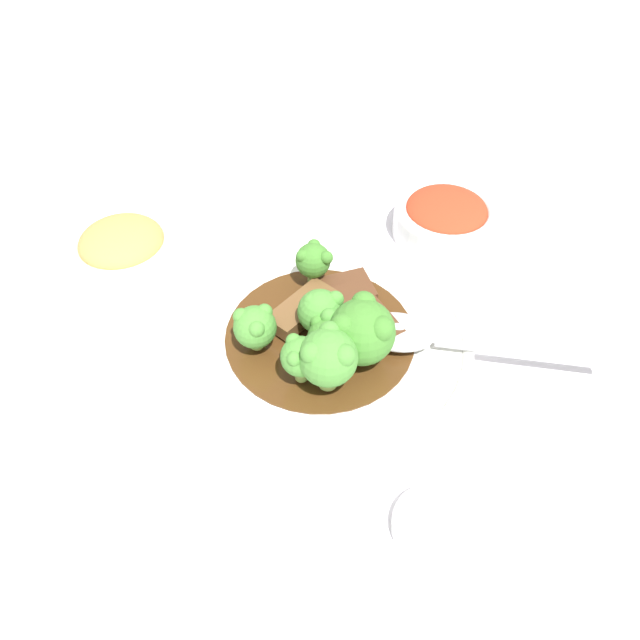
{
  "coord_description": "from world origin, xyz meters",
  "views": [
    {
      "loc": [
        -0.36,
        -0.03,
        0.42
      ],
      "look_at": [
        0.0,
        0.0,
        0.03
      ],
      "focal_mm": 35.0,
      "sensor_mm": 36.0,
      "label": 1
    }
  ],
  "objects_px": {
    "side_bowl_kimchi": "(445,217)",
    "sauce_dish": "(434,525)",
    "broccoli_floret_0": "(362,331)",
    "serving_spoon": "(416,338)",
    "beef_strip_2": "(345,290)",
    "broccoli_floret_5": "(325,315)",
    "broccoli_floret_2": "(255,326)",
    "broccoli_floret_6": "(313,260)",
    "broccoli_floret_1": "(301,356)",
    "beef_strip_0": "(362,316)",
    "broccoli_floret_4": "(328,337)",
    "side_bowl_appetizer": "(125,254)",
    "main_plate": "(320,338)",
    "beef_strip_1": "(302,309)",
    "broccoli_floret_3": "(328,357)"
  },
  "relations": [
    {
      "from": "broccoli_floret_4",
      "to": "sauce_dish",
      "type": "height_order",
      "value": "broccoli_floret_4"
    },
    {
      "from": "beef_strip_1",
      "to": "side_bowl_kimchi",
      "type": "relative_size",
      "value": 0.65
    },
    {
      "from": "broccoli_floret_6",
      "to": "sauce_dish",
      "type": "height_order",
      "value": "broccoli_floret_6"
    },
    {
      "from": "serving_spoon",
      "to": "side_bowl_kimchi",
      "type": "xyz_separation_m",
      "value": [
        0.17,
        -0.03,
        -0.0
      ]
    },
    {
      "from": "broccoli_floret_1",
      "to": "sauce_dish",
      "type": "xyz_separation_m",
      "value": [
        -0.11,
        -0.11,
        -0.04
      ]
    },
    {
      "from": "main_plate",
      "to": "beef_strip_0",
      "type": "bearing_deg",
      "value": -67.04
    },
    {
      "from": "broccoli_floret_6",
      "to": "serving_spoon",
      "type": "bearing_deg",
      "value": -125.75
    },
    {
      "from": "broccoli_floret_2",
      "to": "broccoli_floret_3",
      "type": "relative_size",
      "value": 0.73
    },
    {
      "from": "main_plate",
      "to": "broccoli_floret_3",
      "type": "height_order",
      "value": "broccoli_floret_3"
    },
    {
      "from": "broccoli_floret_2",
      "to": "broccoli_floret_6",
      "type": "height_order",
      "value": "same"
    },
    {
      "from": "serving_spoon",
      "to": "side_bowl_kimchi",
      "type": "bearing_deg",
      "value": -10.45
    },
    {
      "from": "broccoli_floret_5",
      "to": "sauce_dish",
      "type": "bearing_deg",
      "value": -149.86
    },
    {
      "from": "broccoli_floret_0",
      "to": "broccoli_floret_1",
      "type": "xyz_separation_m",
      "value": [
        -0.03,
        0.05,
        -0.01
      ]
    },
    {
      "from": "broccoli_floret_2",
      "to": "broccoli_floret_4",
      "type": "distance_m",
      "value": 0.06
    },
    {
      "from": "beef_strip_0",
      "to": "broccoli_floret_4",
      "type": "height_order",
      "value": "broccoli_floret_4"
    },
    {
      "from": "broccoli_floret_0",
      "to": "side_bowl_appetizer",
      "type": "bearing_deg",
      "value": 67.39
    },
    {
      "from": "broccoli_floret_4",
      "to": "side_bowl_appetizer",
      "type": "bearing_deg",
      "value": 64.57
    },
    {
      "from": "beef_strip_0",
      "to": "broccoli_floret_4",
      "type": "xyz_separation_m",
      "value": [
        -0.04,
        0.03,
        0.02
      ]
    },
    {
      "from": "beef_strip_2",
      "to": "broccoli_floret_6",
      "type": "relative_size",
      "value": 1.46
    },
    {
      "from": "broccoli_floret_5",
      "to": "serving_spoon",
      "type": "bearing_deg",
      "value": -90.81
    },
    {
      "from": "side_bowl_appetizer",
      "to": "broccoli_floret_2",
      "type": "bearing_deg",
      "value": -122.93
    },
    {
      "from": "beef_strip_0",
      "to": "serving_spoon",
      "type": "distance_m",
      "value": 0.05
    },
    {
      "from": "beef_strip_2",
      "to": "broccoli_floret_6",
      "type": "xyz_separation_m",
      "value": [
        0.01,
        0.03,
        0.02
      ]
    },
    {
      "from": "broccoli_floret_2",
      "to": "beef_strip_0",
      "type": "bearing_deg",
      "value": -67.75
    },
    {
      "from": "beef_strip_2",
      "to": "broccoli_floret_5",
      "type": "distance_m",
      "value": 0.06
    },
    {
      "from": "side_bowl_kimchi",
      "to": "beef_strip_1",
      "type": "bearing_deg",
      "value": 138.24
    },
    {
      "from": "broccoli_floret_2",
      "to": "broccoli_floret_3",
      "type": "distance_m",
      "value": 0.07
    },
    {
      "from": "sauce_dish",
      "to": "side_bowl_appetizer",
      "type": "bearing_deg",
      "value": 51.26
    },
    {
      "from": "main_plate",
      "to": "broccoli_floret_2",
      "type": "distance_m",
      "value": 0.07
    },
    {
      "from": "beef_strip_2",
      "to": "side_bowl_kimchi",
      "type": "xyz_separation_m",
      "value": [
        0.12,
        -0.1,
        -0.0
      ]
    },
    {
      "from": "beef_strip_0",
      "to": "broccoli_floret_6",
      "type": "relative_size",
      "value": 2.03
    },
    {
      "from": "broccoli_floret_4",
      "to": "broccoli_floret_6",
      "type": "distance_m",
      "value": 0.09
    },
    {
      "from": "broccoli_floret_5",
      "to": "side_bowl_appetizer",
      "type": "distance_m",
      "value": 0.21
    },
    {
      "from": "side_bowl_kimchi",
      "to": "sauce_dish",
      "type": "height_order",
      "value": "side_bowl_kimchi"
    },
    {
      "from": "beef_strip_2",
      "to": "sauce_dish",
      "type": "distance_m",
      "value": 0.23
    },
    {
      "from": "broccoli_floret_1",
      "to": "broccoli_floret_6",
      "type": "xyz_separation_m",
      "value": [
        0.11,
        0.0,
        -0.0
      ]
    },
    {
      "from": "broccoli_floret_6",
      "to": "main_plate",
      "type": "bearing_deg",
      "value": -168.84
    },
    {
      "from": "side_bowl_kimchi",
      "to": "main_plate",
      "type": "bearing_deg",
      "value": 145.66
    },
    {
      "from": "side_bowl_appetizer",
      "to": "broccoli_floret_3",
      "type": "bearing_deg",
      "value": -121.62
    },
    {
      "from": "broccoli_floret_0",
      "to": "side_bowl_kimchi",
      "type": "distance_m",
      "value": 0.21
    },
    {
      "from": "broccoli_floret_1",
      "to": "broccoli_floret_4",
      "type": "bearing_deg",
      "value": -35.57
    },
    {
      "from": "broccoli_floret_6",
      "to": "side_bowl_appetizer",
      "type": "height_order",
      "value": "broccoli_floret_6"
    },
    {
      "from": "beef_strip_0",
      "to": "side_bowl_kimchi",
      "type": "relative_size",
      "value": 0.79
    },
    {
      "from": "beef_strip_2",
      "to": "main_plate",
      "type": "bearing_deg",
      "value": 159.66
    },
    {
      "from": "broccoli_floret_0",
      "to": "beef_strip_1",
      "type": "bearing_deg",
      "value": 51.16
    },
    {
      "from": "beef_strip_1",
      "to": "serving_spoon",
      "type": "height_order",
      "value": "same"
    },
    {
      "from": "broccoli_floret_5",
      "to": "sauce_dish",
      "type": "distance_m",
      "value": 0.19
    },
    {
      "from": "beef_strip_0",
      "to": "beef_strip_2",
      "type": "relative_size",
      "value": 1.39
    },
    {
      "from": "broccoli_floret_2",
      "to": "side_bowl_kimchi",
      "type": "xyz_separation_m",
      "value": [
        0.19,
        -0.17,
        -0.02
      ]
    },
    {
      "from": "broccoli_floret_2",
      "to": "sauce_dish",
      "type": "bearing_deg",
      "value": -133.55
    }
  ]
}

